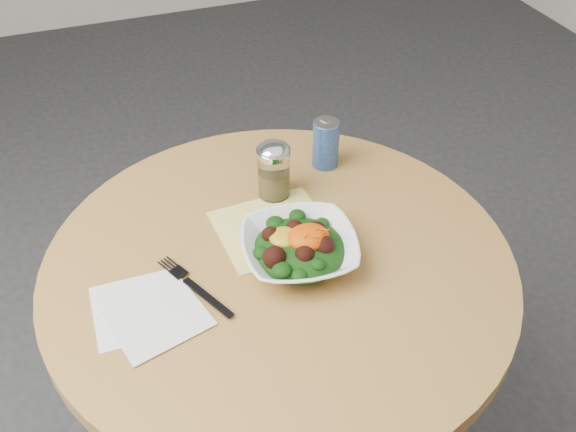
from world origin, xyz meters
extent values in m
cylinder|color=black|center=(0.00, 0.00, 0.35)|extent=(0.10, 0.10, 0.71)
cylinder|color=#BE8E44|center=(0.00, 0.00, 0.73)|extent=(0.90, 0.90, 0.04)
cube|color=yellow|center=(0.02, 0.08, 0.75)|extent=(0.23, 0.21, 0.00)
cube|color=white|center=(-0.27, -0.04, 0.75)|extent=(0.16, 0.16, 0.00)
cube|color=white|center=(-0.25, -0.06, 0.75)|extent=(0.19, 0.19, 0.00)
imported|color=white|center=(0.03, -0.02, 0.78)|extent=(0.25, 0.25, 0.05)
ellipsoid|color=black|center=(0.03, -0.02, 0.78)|extent=(0.18, 0.18, 0.06)
ellipsoid|color=#C39613|center=(0.01, 0.00, 0.80)|extent=(0.06, 0.06, 0.02)
ellipsoid|color=#E14D05|center=(0.05, -0.02, 0.81)|extent=(0.08, 0.07, 0.04)
cube|color=black|center=(-0.15, -0.06, 0.76)|extent=(0.07, 0.12, 0.00)
cube|color=black|center=(-0.20, 0.03, 0.76)|extent=(0.05, 0.07, 0.00)
cylinder|color=silver|center=(0.06, 0.19, 0.80)|extent=(0.07, 0.07, 0.10)
cylinder|color=#9A7748|center=(0.06, 0.19, 0.78)|extent=(0.06, 0.06, 0.06)
cylinder|color=silver|center=(0.06, 0.19, 0.86)|extent=(0.07, 0.07, 0.01)
ellipsoid|color=silver|center=(0.06, 0.19, 0.87)|extent=(0.07, 0.07, 0.03)
cylinder|color=navy|center=(0.20, 0.25, 0.80)|extent=(0.06, 0.06, 0.11)
cylinder|color=silver|center=(0.20, 0.25, 0.86)|extent=(0.06, 0.06, 0.00)
cube|color=silver|center=(0.20, 0.26, 0.86)|extent=(0.02, 0.02, 0.00)
camera|label=1|loc=(-0.29, -0.83, 1.60)|focal=40.00mm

